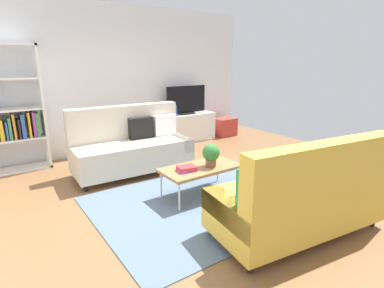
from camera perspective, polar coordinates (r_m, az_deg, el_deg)
ground_plane at (r=4.42m, az=-0.14°, el=-9.19°), size 7.68×7.68×0.00m
wall_far at (r=6.52m, az=-14.66°, el=11.52°), size 6.40×0.12×2.90m
area_rug at (r=4.20m, az=2.67°, el=-10.47°), size 2.90×2.20×0.01m
couch_beige at (r=5.21m, az=-11.15°, el=-0.39°), size 1.94×0.93×1.10m
couch_green at (r=3.47m, az=19.71°, el=-9.21°), size 2.00×1.09×1.10m
coffee_table at (r=4.23m, az=1.62°, el=-4.61°), size 1.10×0.56×0.42m
tv_console at (r=7.09m, az=-1.14°, el=3.07°), size 1.40×0.44×0.64m
tv at (r=6.97m, az=-1.08°, el=8.12°), size 1.00×0.20×0.64m
bookshelf at (r=5.85m, az=-31.28°, el=4.60°), size 1.10×0.36×2.10m
storage_trunk at (r=7.70m, az=6.11°, el=3.20°), size 0.52×0.40×0.44m
potted_plant at (r=4.18m, az=3.57°, el=-1.87°), size 0.24×0.24×0.32m
table_book_0 at (r=4.06m, az=-0.96°, el=-4.80°), size 0.25×0.19×0.03m
table_book_1 at (r=4.05m, az=-0.96°, el=-4.36°), size 0.27×0.22×0.03m
vase_0 at (r=6.76m, az=-5.50°, el=5.76°), size 0.12×0.12×0.14m
bottle_0 at (r=6.77m, az=-3.80°, el=5.90°), size 0.06×0.06×0.16m
bottle_1 at (r=6.82m, az=-3.03°, el=6.29°), size 0.05×0.05×0.23m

